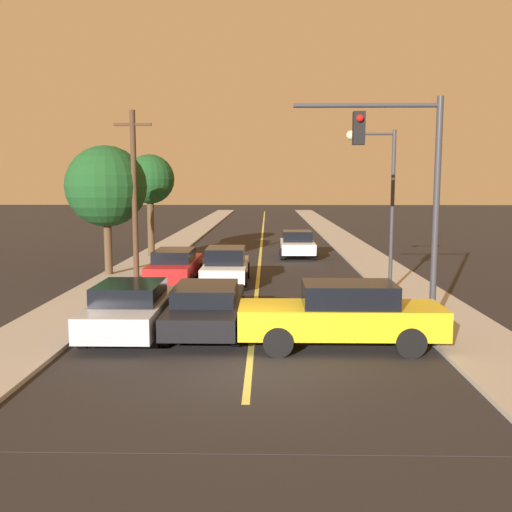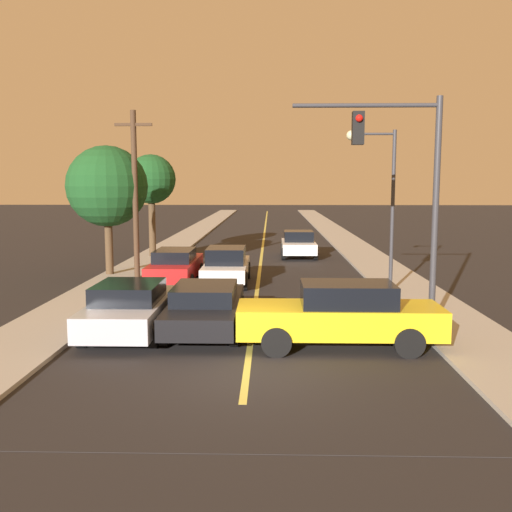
% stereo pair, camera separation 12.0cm
% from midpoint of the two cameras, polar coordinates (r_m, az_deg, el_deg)
% --- Properties ---
extents(ground_plane, '(200.00, 200.00, 0.00)m').
position_cam_midpoint_polar(ground_plane, '(13.14, -0.98, -11.43)').
color(ground_plane, black).
extents(road_surface, '(9.45, 80.00, 0.01)m').
position_cam_midpoint_polar(road_surface, '(48.62, 0.59, 2.31)').
color(road_surface, black).
rests_on(road_surface, ground).
extents(sidewalk_left, '(2.50, 80.00, 0.12)m').
position_cam_midpoint_polar(sidewalk_left, '(49.04, -6.42, 2.37)').
color(sidewalk_left, '#9E998E').
rests_on(sidewalk_left, ground).
extents(sidewalk_right, '(2.50, 80.00, 0.12)m').
position_cam_midpoint_polar(sidewalk_right, '(48.92, 7.61, 2.34)').
color(sidewalk_right, '#9E998E').
rests_on(sidewalk_right, ground).
extents(car_near_lane_front, '(2.05, 5.05, 1.38)m').
position_cam_midpoint_polar(car_near_lane_front, '(16.37, -5.18, -5.02)').
color(car_near_lane_front, black).
rests_on(car_near_lane_front, ground).
extents(car_near_lane_second, '(1.89, 4.66, 1.57)m').
position_cam_midpoint_polar(car_near_lane_second, '(23.90, -3.17, -0.93)').
color(car_near_lane_second, white).
rests_on(car_near_lane_second, ground).
extents(car_outer_lane_front, '(2.07, 4.65, 1.48)m').
position_cam_midpoint_polar(car_outer_lane_front, '(16.41, -12.57, -5.07)').
color(car_outer_lane_front, '#A5A8B2').
rests_on(car_outer_lane_front, ground).
extents(car_outer_lane_second, '(1.84, 4.94, 1.53)m').
position_cam_midpoint_polar(car_outer_lane_second, '(23.76, -8.25, -1.04)').
color(car_outer_lane_second, red).
rests_on(car_outer_lane_second, ground).
extents(car_far_oncoming, '(1.99, 3.92, 1.51)m').
position_cam_midpoint_polar(car_far_oncoming, '(32.68, 4.05, 1.21)').
color(car_far_oncoming, white).
rests_on(car_far_oncoming, ground).
extents(car_crossing_right, '(5.19, 1.87, 1.70)m').
position_cam_midpoint_polar(car_crossing_right, '(14.82, 8.39, -5.82)').
color(car_crossing_right, gold).
rests_on(car_crossing_right, ground).
extents(traffic_signal_mast, '(4.10, 0.42, 6.46)m').
position_cam_midpoint_polar(traffic_signal_mast, '(16.48, 14.55, 7.80)').
color(traffic_signal_mast, '#333338').
rests_on(traffic_signal_mast, ground).
extents(streetlamp_right, '(1.84, 0.36, 6.05)m').
position_cam_midpoint_polar(streetlamp_right, '(21.81, 12.15, 6.79)').
color(streetlamp_right, '#333338').
rests_on(streetlamp_right, ground).
extents(utility_pole_left, '(1.60, 0.24, 7.18)m').
position_cam_midpoint_polar(utility_pole_left, '(25.23, -12.21, 6.32)').
color(utility_pole_left, '#422D1E').
rests_on(utility_pole_left, ground).
extents(tree_left_near, '(2.75, 2.75, 5.71)m').
position_cam_midpoint_polar(tree_left_near, '(32.68, -10.68, 7.46)').
color(tree_left_near, '#4C3823').
rests_on(tree_left_near, ground).
extents(tree_left_far, '(3.61, 3.61, 5.77)m').
position_cam_midpoint_polar(tree_left_far, '(26.48, -14.88, 6.72)').
color(tree_left_far, '#4C3823').
rests_on(tree_left_far, ground).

